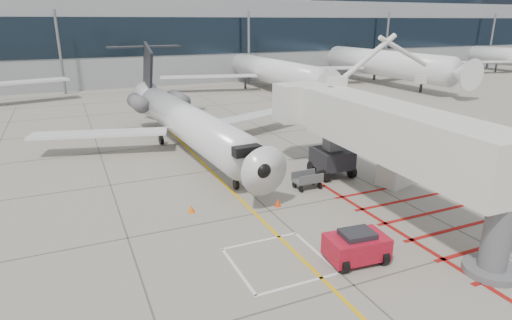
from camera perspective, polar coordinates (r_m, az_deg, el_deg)
name	(u,v)px	position (r m, az deg, el deg)	size (l,w,h in m)	color
ground_plane	(305,242)	(21.74, 6.56, -10.81)	(260.00, 260.00, 0.00)	gray
regional_jet	(196,108)	(33.37, -8.02, 6.89)	(24.73, 31.18, 8.17)	silver
jet_bridge	(396,143)	(24.74, 18.11, 2.13)	(9.58, 20.22, 8.09)	silver
pushback_tug	(356,245)	(20.23, 13.25, -11.02)	(2.71, 1.69, 1.58)	#AD1025
baggage_cart	(307,180)	(28.09, 6.84, -2.68)	(1.79, 1.13, 1.13)	#4E4F53
ground_power_unit	(398,169)	(30.03, 18.45, -1.14)	(2.66, 1.55, 2.11)	beige
cone_nose	(191,208)	(24.87, -8.63, -6.38)	(0.36, 0.36, 0.50)	#FF650D
cone_side	(278,202)	(25.42, 2.92, -5.62)	(0.37, 0.37, 0.51)	red
terminal_building	(170,39)	(88.61, -11.41, 15.51)	(180.00, 28.00, 14.00)	gray
terminal_glass_band	(189,36)	(74.96, -8.92, 16.00)	(180.00, 0.10, 6.00)	black
terminal_dome	(411,5)	(117.65, 19.91, 18.80)	(40.00, 28.00, 28.00)	black
bg_aircraft_c	(266,54)	(69.04, 1.29, 13.94)	(32.82, 36.46, 10.94)	silver
bg_aircraft_d	(370,45)	(79.69, 15.00, 14.58)	(38.42, 42.69, 12.81)	silver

